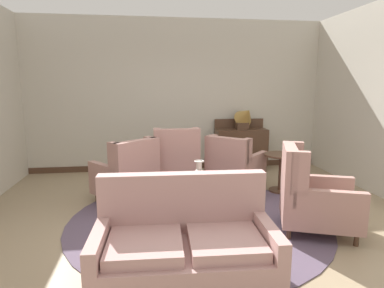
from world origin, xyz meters
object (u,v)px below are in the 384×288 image
(armchair_foreground_right, at_px, (234,167))
(side_table, at_px, (281,169))
(porcelain_vase, at_px, (199,174))
(sideboard, at_px, (241,147))
(armchair_near_window, at_px, (312,197))
(armchair_near_sideboard, at_px, (176,164))
(settee, at_px, (185,244))
(coffee_table, at_px, (199,191))
(armchair_far_left, at_px, (127,175))
(gramophone, at_px, (245,116))

(armchair_foreground_right, bearing_deg, side_table, -149.47)
(porcelain_vase, distance_m, sideboard, 2.90)
(armchair_near_window, xyz_separation_m, armchair_near_sideboard, (-1.49, 1.85, 0.01))
(settee, bearing_deg, coffee_table, 78.05)
(settee, height_order, armchair_far_left, armchair_far_left)
(armchair_near_window, bearing_deg, gramophone, 19.07)
(coffee_table, xyz_separation_m, settee, (-0.35, -1.37, -0.03))
(coffee_table, height_order, porcelain_vase, porcelain_vase)
(porcelain_vase, distance_m, armchair_near_sideboard, 1.41)
(settee, height_order, side_table, settee)
(sideboard, relative_size, gramophone, 1.89)
(porcelain_vase, bearing_deg, side_table, 33.42)
(side_table, distance_m, gramophone, 1.64)
(settee, height_order, armchair_foreground_right, settee)
(armchair_near_window, bearing_deg, armchair_near_sideboard, 59.03)
(armchair_far_left, bearing_deg, coffee_table, 99.41)
(coffee_table, height_order, armchair_foreground_right, armchair_foreground_right)
(porcelain_vase, bearing_deg, coffee_table, 60.63)
(settee, xyz_separation_m, armchair_foreground_right, (1.15, 2.55, 0.01))
(armchair_far_left, xyz_separation_m, armchair_near_sideboard, (0.79, 0.52, 0.02))
(gramophone, bearing_deg, armchair_far_left, -145.24)
(side_table, bearing_deg, porcelain_vase, -146.58)
(armchair_far_left, relative_size, armchair_near_window, 1.01)
(gramophone, bearing_deg, porcelain_vase, -118.99)
(armchair_far_left, distance_m, sideboard, 2.85)
(coffee_table, bearing_deg, armchair_far_left, 139.05)
(side_table, distance_m, sideboard, 1.56)
(armchair_far_left, xyz_separation_m, armchair_near_window, (2.28, -1.32, 0.01))
(armchair_foreground_right, height_order, gramophone, gramophone)
(coffee_table, distance_m, porcelain_vase, 0.22)
(coffee_table, xyz_separation_m, gramophone, (1.36, 2.46, 0.72))
(settee, bearing_deg, armchair_near_sideboard, 88.90)
(armchair_far_left, xyz_separation_m, side_table, (2.53, 0.17, -0.04))
(settee, relative_size, armchair_foreground_right, 1.40)
(armchair_near_window, bearing_deg, settee, 138.22)
(armchair_near_sideboard, xyz_separation_m, gramophone, (1.54, 1.10, 0.70))
(armchair_near_sideboard, bearing_deg, porcelain_vase, 97.70)
(settee, distance_m, armchair_foreground_right, 2.80)
(armchair_near_window, xyz_separation_m, gramophone, (0.05, 2.94, 0.71))
(settee, bearing_deg, side_table, 53.87)
(armchair_far_left, bearing_deg, gramophone, 175.12)
(armchair_near_window, bearing_deg, side_table, 10.84)
(armchair_far_left, bearing_deg, side_table, 144.28)
(coffee_table, distance_m, armchair_near_sideboard, 1.38)
(porcelain_vase, height_order, armchair_far_left, armchair_far_left)
(armchair_near_window, bearing_deg, sideboard, 20.08)
(armchair_near_sideboard, bearing_deg, sideboard, -140.77)
(armchair_near_window, distance_m, gramophone, 3.03)
(settee, relative_size, sideboard, 1.50)
(settee, bearing_deg, gramophone, 68.39)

